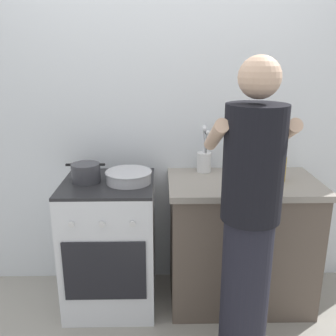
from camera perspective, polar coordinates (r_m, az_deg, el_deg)
name	(u,v)px	position (r m, az deg, el deg)	size (l,w,h in m)	color
ground	(161,311)	(2.75, -1.06, -21.14)	(6.00, 6.00, 0.00)	gray
back_wall	(188,120)	(2.71, 3.04, 7.43)	(3.20, 0.10, 2.50)	silver
countertop	(240,241)	(2.69, 10.92, -11.00)	(1.00, 0.60, 0.90)	brown
stove_range	(110,243)	(2.65, -8.86, -11.32)	(0.60, 0.62, 0.90)	silver
pot	(85,173)	(2.48, -12.58, -0.71)	(0.25, 0.19, 0.12)	#38383D
mixing_bowl	(128,176)	(2.43, -6.15, -1.23)	(0.31, 0.31, 0.08)	#B7B7BC
utensil_crock	(204,158)	(2.64, 5.49, 1.55)	(0.10, 0.10, 0.33)	silver
spice_bottle	(239,177)	(2.43, 10.82, -1.40)	(0.04, 0.04, 0.09)	silver
oil_bottle	(281,168)	(2.54, 16.92, 0.01)	(0.06, 0.06, 0.21)	gold
person	(248,225)	(1.97, 12.22, -8.56)	(0.41, 0.50, 1.70)	black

